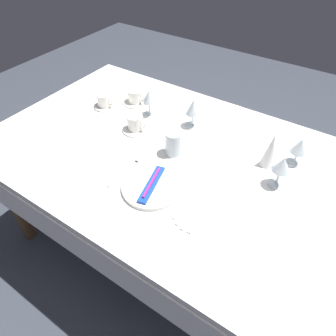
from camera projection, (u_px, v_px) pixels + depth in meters
The scene contains 21 objects.
ground_plane at pixel (173, 244), 1.90m from camera, with size 6.00×6.00×0.00m, color #383D47.
dining_table at pixel (175, 168), 1.45m from camera, with size 1.80×1.11×0.74m.
dinner_plate at pixel (152, 187), 1.23m from camera, with size 0.25×0.25×0.02m, color white.
toothbrush_package at pixel (152, 184), 1.22m from camera, with size 0.08×0.21×0.02m.
fork_outer at pixel (127, 170), 1.31m from camera, with size 0.02×0.22×0.00m.
dinner_knife at pixel (187, 200), 1.19m from camera, with size 0.02×0.22×0.00m.
spoon_soup at pixel (197, 200), 1.19m from camera, with size 0.03×0.23×0.01m.
spoon_dessert at pixel (202, 205), 1.17m from camera, with size 0.03×0.23×0.01m.
spoon_tea at pixel (208, 207), 1.16m from camera, with size 0.03×0.23×0.01m.
saucer_left at pixel (105, 106), 1.69m from camera, with size 0.13×0.13×0.01m, color white.
coffee_cup_left at pixel (105, 100), 1.66m from camera, with size 0.10×0.08×0.07m.
saucer_right at pixel (136, 129), 1.53m from camera, with size 0.13×0.13×0.01m, color white.
coffee_cup_right at pixel (135, 122), 1.50m from camera, with size 0.10×0.08×0.07m.
saucer_far at pixel (136, 102), 1.72m from camera, with size 0.14×0.14×0.01m, color white.
coffee_cup_far at pixel (135, 96), 1.69m from camera, with size 0.11×0.08×0.07m.
wine_glass_centre at pixel (282, 166), 1.19m from camera, with size 0.07×0.07×0.14m.
wine_glass_left at pixel (193, 108), 1.49m from camera, with size 0.07×0.07×0.15m.
wine_glass_right at pixel (149, 98), 1.56m from camera, with size 0.07×0.07×0.15m.
wine_glass_far at pixel (300, 147), 1.29m from camera, with size 0.07×0.07×0.13m.
drink_tumbler at pixel (173, 144), 1.37m from camera, with size 0.08×0.08×0.11m.
napkin_folded at pixel (271, 150), 1.29m from camera, with size 0.07×0.07×0.17m, color white.
Camera 1 is at (0.56, -0.90, 1.65)m, focal length 32.43 mm.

